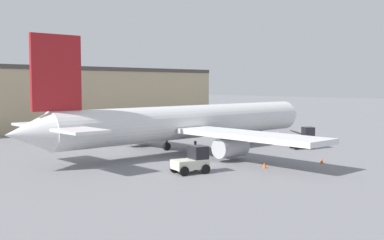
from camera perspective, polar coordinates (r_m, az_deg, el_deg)
ground_plane at (r=54.71m, az=0.00°, el=-3.71°), size 400.00×400.00×0.00m
terminal_building at (r=84.34m, az=-17.91°, el=2.53°), size 74.70×10.29×10.54m
airplane at (r=53.64m, az=-0.83°, el=-0.32°), size 41.50×36.71×12.05m
ground_crew_worker at (r=61.63m, az=10.17°, el=-2.05°), size 0.36×0.36×1.63m
baggage_tug at (r=41.37m, az=0.08°, el=-4.85°), size 3.34×2.76×2.33m
belt_loader_truck at (r=58.14m, az=13.09°, el=-2.19°), size 3.18×2.94×2.55m
safety_cone_near at (r=48.07m, az=15.14°, el=-4.66°), size 0.36×0.36×0.55m
safety_cone_far at (r=44.33m, az=8.59°, el=-5.32°), size 0.36×0.36×0.55m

